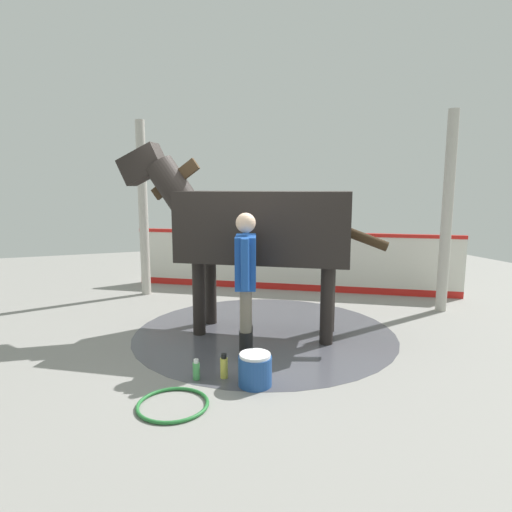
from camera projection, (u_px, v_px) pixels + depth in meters
ground_plane at (245, 336)px, 5.61m from camera, size 16.00×16.00×0.02m
wet_patch at (264, 332)px, 5.73m from camera, size 3.40×3.40×0.00m
barrier_wall at (290, 263)px, 8.02m from camera, size 3.26×5.08×1.08m
roof_post_near at (143, 209)px, 7.55m from camera, size 0.16×0.16×3.01m
roof_post_far at (447, 213)px, 6.51m from camera, size 0.16×0.16×3.01m
horse at (255, 226)px, 5.53m from camera, size 2.11×3.05×2.46m
handler at (246, 276)px, 4.79m from camera, size 0.62×0.37×1.62m
wash_bucket at (255, 370)px, 4.19m from camera, size 0.33×0.33×0.32m
bottle_shampoo at (224, 367)px, 4.35m from camera, size 0.08×0.08×0.25m
bottle_spray at (196, 370)px, 4.32m from camera, size 0.07×0.07×0.21m
hose_coil at (173, 404)px, 3.80m from camera, size 0.63×0.63×0.03m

